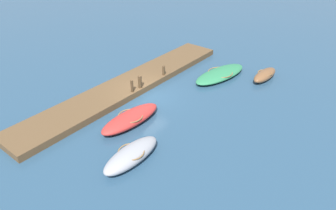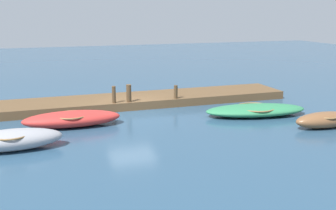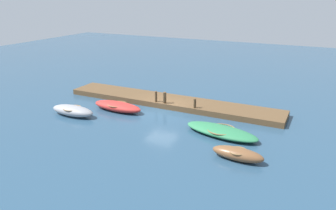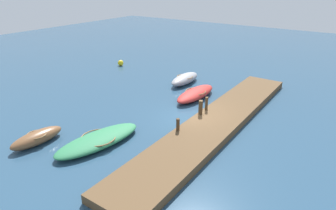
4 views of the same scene
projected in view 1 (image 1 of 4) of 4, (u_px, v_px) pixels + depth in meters
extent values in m
plane|color=navy|center=(146.00, 95.00, 23.03)|extent=(84.00, 84.00, 0.00)
cube|color=brown|center=(129.00, 85.00, 23.86)|extent=(19.30, 2.92, 0.46)
ellipsoid|color=#B72D28|center=(131.00, 118.00, 19.82)|extent=(4.55, 1.73, 0.73)
torus|color=olive|center=(130.00, 116.00, 19.71)|extent=(1.66, 1.66, 0.07)
ellipsoid|color=#2D7A4C|center=(220.00, 74.00, 25.41)|extent=(5.51, 2.75, 0.57)
torus|color=olive|center=(220.00, 72.00, 25.33)|extent=(2.27, 2.27, 0.07)
ellipsoid|color=#939399|center=(131.00, 155.00, 16.79)|extent=(3.81, 1.41, 0.82)
torus|color=olive|center=(131.00, 152.00, 16.67)|extent=(1.45, 1.45, 0.07)
ellipsoid|color=brown|center=(265.00, 75.00, 25.07)|extent=(3.10, 1.19, 0.75)
torus|color=olive|center=(265.00, 73.00, 24.96)|extent=(1.17, 1.17, 0.07)
cylinder|color=#47331E|center=(164.00, 71.00, 24.70)|extent=(0.20, 0.20, 0.75)
cylinder|color=#47331E|center=(140.00, 82.00, 22.86)|extent=(0.27, 0.27, 0.95)
cylinder|color=#47331E|center=(132.00, 86.00, 22.32)|extent=(0.20, 0.20, 0.92)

